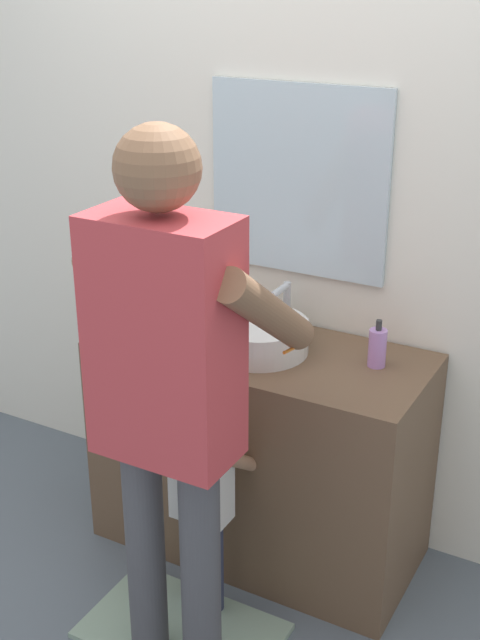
{
  "coord_description": "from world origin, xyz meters",
  "views": [
    {
      "loc": [
        1.21,
        -2.05,
        2.05
      ],
      "look_at": [
        0.0,
        0.15,
        0.99
      ],
      "focal_mm": 46.91,
      "sensor_mm": 36.0,
      "label": 1
    }
  ],
  "objects_px": {
    "soap_bottle": "(377,347)",
    "adult_parent": "(169,374)",
    "toothbrush_cup": "(175,315)",
    "child_toddler": "(203,486)"
  },
  "relations": [
    {
      "from": "toothbrush_cup",
      "to": "child_toddler",
      "type": "distance_m",
      "value": 0.66
    },
    {
      "from": "toothbrush_cup",
      "to": "child_toddler",
      "type": "height_order",
      "value": "toothbrush_cup"
    },
    {
      "from": "soap_bottle",
      "to": "child_toddler",
      "type": "height_order",
      "value": "soap_bottle"
    },
    {
      "from": "toothbrush_cup",
      "to": "child_toddler",
      "type": "relative_size",
      "value": 0.25
    },
    {
      "from": "toothbrush_cup",
      "to": "adult_parent",
      "type": "relative_size",
      "value": 0.12
    },
    {
      "from": "soap_bottle",
      "to": "child_toddler",
      "type": "distance_m",
      "value": 0.73
    },
    {
      "from": "soap_bottle",
      "to": "adult_parent",
      "type": "distance_m",
      "value": 0.81
    },
    {
      "from": "soap_bottle",
      "to": "adult_parent",
      "type": "relative_size",
      "value": 0.1
    },
    {
      "from": "child_toddler",
      "to": "adult_parent",
      "type": "distance_m",
      "value": 0.59
    },
    {
      "from": "toothbrush_cup",
      "to": "adult_parent",
      "type": "height_order",
      "value": "adult_parent"
    }
  ]
}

